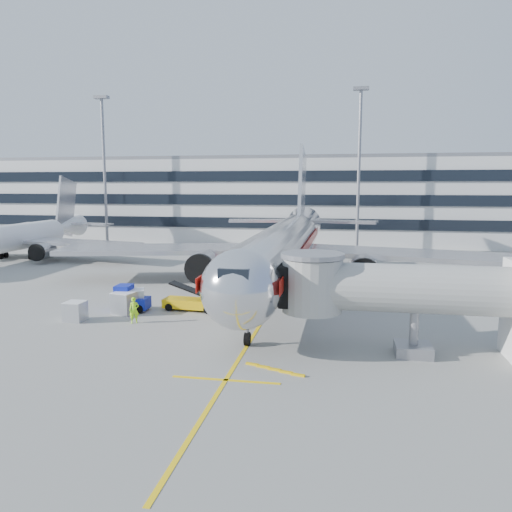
% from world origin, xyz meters
% --- Properties ---
extents(ground, '(180.00, 180.00, 0.00)m').
position_xyz_m(ground, '(0.00, 0.00, 0.00)').
color(ground, gray).
rests_on(ground, ground).
extents(lead_in_line, '(0.25, 70.00, 0.01)m').
position_xyz_m(lead_in_line, '(0.00, 10.00, 0.01)').
color(lead_in_line, yellow).
rests_on(lead_in_line, ground).
extents(stop_bar, '(6.00, 0.25, 0.01)m').
position_xyz_m(stop_bar, '(0.00, -14.00, 0.01)').
color(stop_bar, yellow).
rests_on(stop_bar, ground).
extents(main_jet, '(50.95, 48.70, 16.06)m').
position_xyz_m(main_jet, '(0.00, 11.72, 4.23)').
color(main_jet, silver).
rests_on(main_jet, ground).
extents(jet_bridge, '(17.80, 4.50, 7.00)m').
position_xyz_m(jet_bridge, '(12.18, -8.00, 3.87)').
color(jet_bridge, silver).
rests_on(jet_bridge, ground).
extents(terminal, '(150.00, 24.25, 15.60)m').
position_xyz_m(terminal, '(0.00, 57.95, 7.80)').
color(terminal, silver).
rests_on(terminal, ground).
extents(light_mast_west, '(2.40, 1.20, 25.45)m').
position_xyz_m(light_mast_west, '(-35.00, 42.00, 14.88)').
color(light_mast_west, gray).
rests_on(light_mast_west, ground).
extents(light_mast_centre, '(2.40, 1.20, 25.45)m').
position_xyz_m(light_mast_centre, '(8.00, 42.00, 14.88)').
color(light_mast_centre, gray).
rests_on(light_mast_centre, ground).
extents(second_jet, '(38.21, 36.52, 12.04)m').
position_xyz_m(second_jet, '(-39.97, 22.80, 3.18)').
color(second_jet, white).
rests_on(second_jet, ground).
extents(belt_loader, '(5.01, 2.11, 2.37)m').
position_xyz_m(belt_loader, '(-6.47, 0.40, 0.67)').
color(belt_loader, '#E4B409').
rests_on(belt_loader, ground).
extents(baggage_tug, '(2.99, 2.00, 2.18)m').
position_xyz_m(baggage_tug, '(-11.55, -0.72, 0.95)').
color(baggage_tug, '#0E1CA0').
rests_on(baggage_tug, ground).
extents(cargo_container_left, '(1.44, 1.44, 1.53)m').
position_xyz_m(cargo_container_left, '(-14.32, -4.49, 0.77)').
color(cargo_container_left, '#B3B5BB').
rests_on(cargo_container_left, ground).
extents(cargo_container_right, '(2.00, 2.00, 1.80)m').
position_xyz_m(cargo_container_right, '(-11.54, -1.67, 0.90)').
color(cargo_container_right, '#B3B5BB').
rests_on(cargo_container_right, ground).
extents(cargo_container_front, '(2.18, 2.18, 1.78)m').
position_xyz_m(cargo_container_front, '(-11.24, -0.44, 0.90)').
color(cargo_container_front, '#B3B5BB').
rests_on(cargo_container_front, ground).
extents(ramp_worker, '(0.87, 0.75, 2.01)m').
position_xyz_m(ramp_worker, '(-9.56, -4.22, 1.01)').
color(ramp_worker, '#A4FF1A').
rests_on(ramp_worker, ground).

